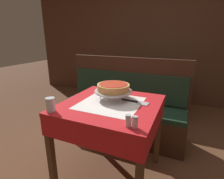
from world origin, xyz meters
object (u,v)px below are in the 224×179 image
pepper_shaker (135,122)px  condiment_caddy (154,65)px  pizza_server (135,102)px  water_glass_near (51,105)px  deep_dish_pizza (113,87)px  dining_table_rear (157,75)px  pizza_pan_stand (113,91)px  booth_bench (123,113)px  dining_table_front (111,115)px  salt_shaker (128,121)px

pepper_shaker → condiment_caddy: 2.28m
pizza_server → water_glass_near: 0.71m
deep_dish_pizza → condiment_caddy: 1.83m
dining_table_rear → pizza_pan_stand: size_ratio=2.38×
dining_table_rear → deep_dish_pizza: 1.72m
water_glass_near → pepper_shaker: (0.67, 0.02, -0.02)m
booth_bench → dining_table_rear: bearing=76.4°
pizza_pan_stand → water_glass_near: size_ratio=3.14×
pizza_server → water_glass_near: water_glass_near is taller
dining_table_front → pepper_shaker: (0.32, -0.33, 0.15)m
dining_table_rear → booth_bench: bearing=-103.6°
water_glass_near → pepper_shaker: 0.67m
dining_table_rear → pepper_shaker: (0.23, -2.14, 0.15)m
dining_table_front → pizza_pan_stand: bearing=99.9°
dining_table_rear → pizza_server: 1.71m
pizza_pan_stand → condiment_caddy: bearing=89.4°
condiment_caddy → deep_dish_pizza: bearing=-90.6°
dining_table_rear → condiment_caddy: 0.22m
pizza_pan_stand → salt_shaker: size_ratio=4.31×
pizza_pan_stand → pepper_shaker: pizza_pan_stand is taller
salt_shaker → dining_table_rear: bearing=95.0°
water_glass_near → salt_shaker: (0.62, 0.02, -0.02)m
dining_table_rear → pizza_pan_stand: pizza_pan_stand is taller
booth_bench → water_glass_near: booth_bench is taller
pizza_server → dining_table_front: bearing=-152.2°
water_glass_near → pepper_shaker: size_ratio=1.38×
dining_table_rear → condiment_caddy: (-0.08, 0.12, 0.16)m
deep_dish_pizza → salt_shaker: bearing=-56.1°
pizza_server → salt_shaker: bearing=-79.4°
pizza_server → salt_shaker: (0.08, -0.43, 0.04)m
water_glass_near → salt_shaker: 0.62m
pizza_pan_stand → water_glass_near: bearing=-126.6°
dining_table_rear → condiment_caddy: size_ratio=5.24×
pizza_server → pepper_shaker: bearing=-73.6°
dining_table_rear → pizza_server: bearing=-86.4°
dining_table_rear → pepper_shaker: 2.16m
dining_table_rear → pizza_pan_stand: 1.72m
deep_dish_pizza → pepper_shaker: bearing=-52.0°
pizza_pan_stand → pepper_shaker: size_ratio=4.34×
booth_bench → deep_dish_pizza: 0.89m
dining_table_rear → salt_shaker: 2.15m
booth_bench → salt_shaker: (0.44, -1.10, 0.50)m
water_glass_near → booth_bench: bearing=80.6°
dining_table_front → salt_shaker: 0.46m
dining_table_rear → pepper_shaker: pepper_shaker is taller
water_glass_near → dining_table_rear: bearing=78.6°
booth_bench → water_glass_near: bearing=-99.4°
condiment_caddy → dining_table_front: bearing=-90.0°
booth_bench → pizza_pan_stand: 0.87m
booth_bench → pizza_pan_stand: (0.15, -0.67, 0.53)m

